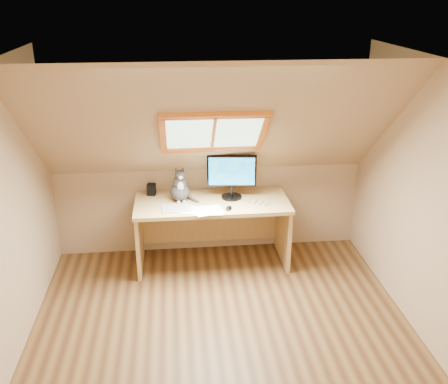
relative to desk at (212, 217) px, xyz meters
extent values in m
plane|color=brown|center=(-0.01, -1.45, -0.53)|extent=(3.50, 3.50, 0.00)
cube|color=tan|center=(-0.01, -3.20, 0.67)|extent=(3.50, 0.02, 2.40)
cube|color=tan|center=(1.74, -1.45, 0.67)|extent=(0.02, 3.50, 2.40)
cube|color=tan|center=(-0.01, 0.30, -0.03)|extent=(3.50, 0.02, 1.00)
cube|color=silver|center=(-0.01, -2.23, 1.87)|extent=(3.50, 1.95, 0.02)
cube|color=tan|center=(-0.01, -0.48, 1.17)|extent=(3.50, 1.56, 1.41)
cube|color=#B2E0CC|center=(-0.01, -0.40, 1.10)|extent=(0.90, 0.53, 0.48)
cube|color=#C96412|center=(-0.01, -0.40, 1.10)|extent=(1.02, 0.64, 0.59)
cube|color=tan|center=(0.00, -0.07, 0.21)|extent=(1.67, 0.73, 0.04)
cube|color=tan|center=(-0.80, -0.07, -0.17)|extent=(0.04, 0.66, 0.72)
cube|color=tan|center=(0.80, -0.07, -0.17)|extent=(0.04, 0.66, 0.72)
cube|color=tan|center=(0.00, 0.26, -0.17)|extent=(1.57, 0.03, 0.50)
cylinder|color=black|center=(0.22, 0.00, 0.24)|extent=(0.23, 0.23, 0.02)
cylinder|color=black|center=(0.22, 0.00, 0.31)|extent=(0.04, 0.04, 0.12)
cube|color=black|center=(0.22, 0.00, 0.55)|extent=(0.53, 0.10, 0.35)
cube|color=#0136D5|center=(0.22, -0.03, 0.55)|extent=(0.49, 0.06, 0.31)
ellipsoid|color=#3E3937|center=(-0.34, 0.01, 0.32)|extent=(0.24, 0.28, 0.18)
ellipsoid|color=#3E3937|center=(-0.34, 0.00, 0.43)|extent=(0.16, 0.16, 0.20)
ellipsoid|color=silver|center=(-0.33, -0.07, 0.41)|extent=(0.07, 0.05, 0.12)
ellipsoid|color=#3E3937|center=(-0.34, -0.05, 0.54)|extent=(0.12, 0.11, 0.10)
sphere|color=silver|center=(-0.33, -0.10, 0.52)|extent=(0.04, 0.04, 0.04)
cone|color=#3E3937|center=(-0.37, -0.03, 0.59)|extent=(0.06, 0.05, 0.07)
cone|color=#3E3937|center=(-0.30, -0.03, 0.59)|extent=(0.06, 0.06, 0.07)
cube|color=black|center=(-0.66, 0.18, 0.29)|extent=(0.10, 0.10, 0.13)
cube|color=#B2B2B7|center=(-0.38, -0.24, 0.24)|extent=(0.31, 0.23, 0.01)
ellipsoid|color=black|center=(0.16, -0.31, 0.25)|extent=(0.09, 0.12, 0.03)
cube|color=white|center=(-0.13, -0.33, 0.23)|extent=(0.33, 0.27, 0.00)
cube|color=white|center=(-0.13, -0.33, 0.23)|extent=(0.32, 0.24, 0.00)
cube|color=white|center=(-0.13, -0.33, 0.23)|extent=(0.35, 0.30, 0.00)
cube|color=white|center=(-0.13, -0.33, 0.23)|extent=(0.34, 0.28, 0.00)
camera|label=1|loc=(-0.38, -5.02, 2.37)|focal=40.00mm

